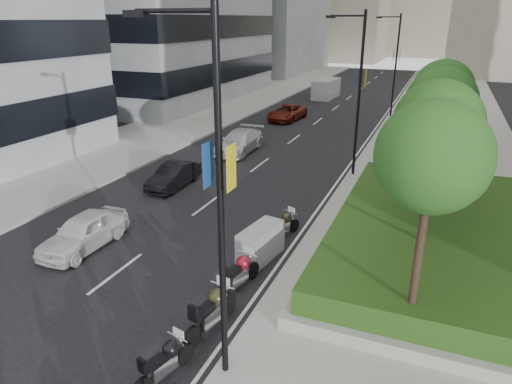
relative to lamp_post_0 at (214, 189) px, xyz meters
The scene contains 24 objects.
ground 6.62m from the lamp_post_0, 166.43° to the right, with size 160.00×160.00×0.00m, color black.
sidewalk_right 29.82m from the lamp_post_0, 80.49° to the left, with size 10.00×100.00×0.15m, color #9E9B93.
sidewalk_left 33.56m from the lamp_post_0, 119.10° to the left, with size 8.00×100.00×0.15m, color #9E9B93.
lane_edge 29.44m from the lamp_post_0, 90.88° to the left, with size 0.12×100.00×0.01m, color silver.
lane_centre 29.97m from the lamp_post_0, 101.01° to the left, with size 0.12×100.00×0.01m, color silver.
planter 11.73m from the lamp_post_0, 56.95° to the left, with size 10.00×14.00×0.40m, color #9D9C92.
hedge 11.50m from the lamp_post_0, 56.95° to the left, with size 9.40×13.40×0.80m, color #1B3F12.
tree_0 5.30m from the lamp_post_0, 34.56° to the left, with size 2.80×2.80×6.30m.
tree_1 8.25m from the lamp_post_0, 58.11° to the left, with size 2.80×2.80×6.30m.
tree_2 11.84m from the lamp_post_0, 68.40° to the left, with size 2.80×2.80×6.30m.
tree_3 15.62m from the lamp_post_0, 73.81° to the left, with size 2.80×2.80×6.30m.
lamp_post_0 is the anchor object (origin of this frame).
lamp_post_1 17.00m from the lamp_post_0, 90.00° to the left, with size 2.34×0.45×9.00m.
lamp_post_2 35.00m from the lamp_post_0, 90.00° to the left, with size 2.34×0.45×9.00m.
motorcycle_2 4.73m from the lamp_post_0, 148.04° to the right, with size 0.76×2.00×1.01m.
motorcycle_3 4.74m from the lamp_post_0, 123.60° to the left, with size 0.83×2.47×1.23m.
motorcycle_4 5.93m from the lamp_post_0, 106.85° to the left, with size 0.81×2.26×1.14m.
motorcycle_5 7.47m from the lamp_post_0, 101.55° to the left, with size 1.22×2.29×1.32m.
motorcycle_6 9.29m from the lamp_post_0, 97.53° to the left, with size 1.00×1.89×1.01m.
car_a 10.03m from the lamp_post_0, 152.67° to the left, with size 1.64×4.09×1.39m, color white.
car_b 15.04m from the lamp_post_0, 126.29° to the left, with size 1.35×3.86×1.27m, color black.
car_c 21.30m from the lamp_post_0, 112.68° to the left, with size 2.04×5.02×1.46m, color silver.
car_d 31.86m from the lamp_post_0, 105.34° to the left, with size 2.28×4.95×1.37m, color maroon.
delivery_van 44.45m from the lamp_post_0, 100.54° to the left, with size 2.24×5.15×2.11m.
Camera 1 is at (8.53, -7.33, 8.55)m, focal length 32.00 mm.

